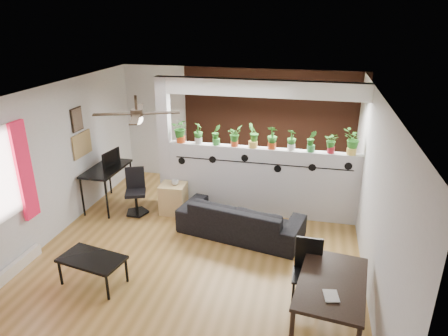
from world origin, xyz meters
TOP-DOWN VIEW (x-y plane):
  - room_shell at (0.00, 0.00)m, footprint 6.30×7.10m
  - partition_wall at (0.80, 1.50)m, footprint 3.60×0.18m
  - ceiling_header at (0.80, 1.50)m, footprint 3.60×0.18m
  - pier_column at (-1.11, 1.50)m, footprint 0.22×0.20m
  - brick_panel at (0.80, 2.97)m, footprint 3.90×0.05m
  - vine_decal at (0.80, 1.40)m, footprint 3.31×0.01m
  - baseboard_heater at (-2.54, -1.20)m, footprint 0.08×1.00m
  - corkboard at (-2.58, 0.95)m, footprint 0.03×0.60m
  - framed_art at (-2.58, 0.90)m, footprint 0.03×0.34m
  - ceiling_fan at (-0.80, -0.30)m, footprint 1.19×1.19m
  - potted_plant_0 at (-0.78, 1.50)m, footprint 0.25×0.20m
  - potted_plant_1 at (-0.43, 1.50)m, footprint 0.25×0.26m
  - potted_plant_2 at (-0.08, 1.50)m, footprint 0.25×0.24m
  - potted_plant_3 at (0.27, 1.50)m, footprint 0.22×0.24m
  - potted_plant_4 at (0.62, 1.50)m, footprint 0.31×0.31m
  - potted_plant_5 at (0.98, 1.50)m, footprint 0.25×0.21m
  - potted_plant_6 at (1.33, 1.50)m, footprint 0.24×0.22m
  - potted_plant_7 at (1.68, 1.50)m, footprint 0.22×0.18m
  - potted_plant_8 at (2.03, 1.50)m, footprint 0.21×0.19m
  - potted_plant_9 at (2.38, 1.50)m, footprint 0.31×0.30m
  - sofa at (0.57, 0.62)m, footprint 2.18×1.20m
  - cube_shelf at (-0.87, 1.16)m, footprint 0.50×0.45m
  - cup at (-0.82, 1.16)m, footprint 0.14×0.14m
  - computer_desk at (-2.25, 1.16)m, footprint 0.61×1.14m
  - monitor at (-2.25, 1.31)m, footprint 0.31×0.09m
  - office_chair at (-1.56, 0.97)m, footprint 0.49×0.49m
  - dining_table at (2.06, -1.37)m, footprint 0.93×1.37m
  - book at (1.96, -1.67)m, footprint 0.19×0.24m
  - folding_chair at (1.76, -0.90)m, footprint 0.38×0.38m
  - coffee_table at (-1.25, -1.20)m, footprint 0.99×0.67m

SIDE VIEW (x-z plane):
  - baseboard_heater at x=-2.54m, z-range 0.00..0.18m
  - cube_shelf at x=-0.87m, z-range 0.00..0.59m
  - sofa at x=0.57m, z-range 0.00..0.60m
  - coffee_table at x=-1.25m, z-range 0.17..0.60m
  - office_chair at x=-1.56m, z-range -0.05..0.85m
  - folding_chair at x=1.76m, z-range 0.08..1.02m
  - dining_table at x=2.06m, z-range 0.28..0.98m
  - cup at x=-0.82m, z-range 0.59..0.70m
  - partition_wall at x=0.80m, z-range 0.00..1.35m
  - book at x=1.96m, z-range 0.70..0.72m
  - computer_desk at x=-2.25m, z-range 0.33..1.15m
  - monitor at x=-2.25m, z-range 0.82..1.00m
  - vine_decal at x=0.80m, z-range 0.93..1.23m
  - room_shell at x=0.00m, z-range -0.15..2.75m
  - pier_column at x=-1.11m, z-range 0.00..2.60m
  - brick_panel at x=0.80m, z-range 0.00..2.60m
  - corkboard at x=-2.58m, z-range 1.12..1.58m
  - potted_plant_8 at x=2.03m, z-range 1.36..1.74m
  - potted_plant_6 at x=1.33m, z-range 1.36..1.75m
  - potted_plant_3 at x=0.27m, z-range 1.36..1.76m
  - potted_plant_7 at x=1.68m, z-range 1.36..1.76m
  - potted_plant_2 at x=-0.08m, z-range 1.36..1.76m
  - potted_plant_1 at x=-0.43m, z-range 1.36..1.77m
  - potted_plant_5 at x=0.98m, z-range 1.36..1.79m
  - potted_plant_9 at x=2.38m, z-range 1.36..1.82m
  - potted_plant_4 at x=0.62m, z-range 1.36..1.82m
  - potted_plant_0 at x=-0.78m, z-range 1.36..1.83m
  - framed_art at x=-2.58m, z-range 1.63..2.07m
  - ceiling_fan at x=-0.80m, z-range 2.10..2.53m
  - ceiling_header at x=0.80m, z-range 2.30..2.60m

